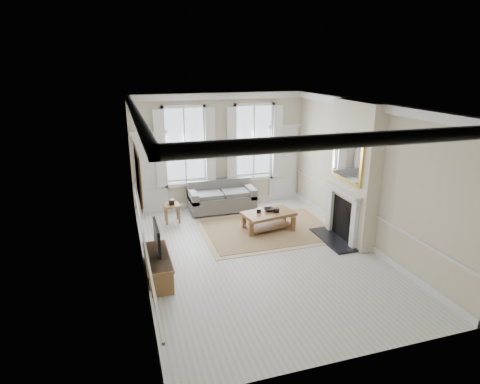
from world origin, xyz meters
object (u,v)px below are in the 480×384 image
object	(u,v)px
coffee_table	(268,215)
tv_stand	(158,267)
sofa	(221,198)
side_table	(172,208)

from	to	relation	value
coffee_table	tv_stand	world-z (taller)	tv_stand
sofa	coffee_table	size ratio (longest dim) A/B	1.35
side_table	tv_stand	bearing A→B (deg)	-103.33
coffee_table	tv_stand	xyz separation A→B (m)	(-3.04, -1.67, -0.15)
sofa	side_table	xyz separation A→B (m)	(-1.53, -0.50, 0.04)
sofa	tv_stand	size ratio (longest dim) A/B	1.34
side_table	tv_stand	distance (m)	3.07
coffee_table	tv_stand	bearing A→B (deg)	-161.20
side_table	tv_stand	xyz separation A→B (m)	(-0.71, -2.98, -0.15)
sofa	tv_stand	distance (m)	4.14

